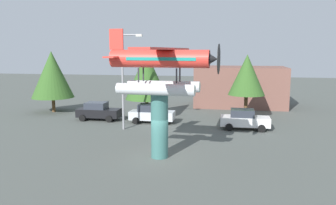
{
  "coord_description": "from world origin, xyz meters",
  "views": [
    {
      "loc": [
        4.37,
        -20.92,
        6.83
      ],
      "look_at": [
        0.0,
        3.0,
        3.12
      ],
      "focal_mm": 36.76,
      "sensor_mm": 36.0,
      "label": 1
    }
  ],
  "objects": [
    {
      "name": "car_mid_silver",
      "position": [
        -2.92,
        10.28,
        0.88
      ],
      "size": [
        4.2,
        2.02,
        1.76
      ],
      "color": "silver",
      "rests_on": "ground"
    },
    {
      "name": "storefront_building",
      "position": [
        5.52,
        22.0,
        2.41
      ],
      "size": [
        10.79,
        6.36,
        4.82
      ],
      "primitive_type": "cube",
      "color": "brown",
      "rests_on": "ground"
    },
    {
      "name": "floatplane_monument",
      "position": [
        0.13,
        -0.01,
        5.83
      ],
      "size": [
        6.96,
        10.44,
        4.0
      ],
      "rotation": [
        0.0,
        0.0,
        -0.05
      ],
      "color": "silver",
      "rests_on": "display_pedestal"
    },
    {
      "name": "streetlight_primary",
      "position": [
        -4.51,
        7.17,
        4.74
      ],
      "size": [
        1.84,
        0.28,
        8.19
      ],
      "color": "gray",
      "rests_on": "ground"
    },
    {
      "name": "tree_west",
      "position": [
        -14.97,
        13.96,
        4.17
      ],
      "size": [
        4.6,
        4.6,
        6.73
      ],
      "color": "brown",
      "rests_on": "ground"
    },
    {
      "name": "ground_plane",
      "position": [
        0.0,
        0.0,
        0.0
      ],
      "size": [
        140.0,
        140.0,
        0.0
      ],
      "primitive_type": "plane",
      "color": "#4C514C"
    },
    {
      "name": "tree_east",
      "position": [
        -3.91,
        12.45,
        4.31
      ],
      "size": [
        4.28,
        4.28,
        6.7
      ],
      "color": "brown",
      "rests_on": "ground"
    },
    {
      "name": "car_far_white",
      "position": [
        5.64,
        9.08,
        0.88
      ],
      "size": [
        4.2,
        2.02,
        1.76
      ],
      "color": "white",
      "rests_on": "ground"
    },
    {
      "name": "display_pedestal",
      "position": [
        0.0,
        0.0,
        2.08
      ],
      "size": [
        1.1,
        1.1,
        4.16
      ],
      "primitive_type": "cylinder",
      "color": "#386B66",
      "rests_on": "ground"
    },
    {
      "name": "car_near_black",
      "position": [
        -8.37,
        10.6,
        0.88
      ],
      "size": [
        4.2,
        2.02,
        1.76
      ],
      "color": "black",
      "rests_on": "ground"
    },
    {
      "name": "tree_center_back",
      "position": [
        5.93,
        13.78,
        4.41
      ],
      "size": [
        3.6,
        3.6,
        6.43
      ],
      "color": "brown",
      "rests_on": "ground"
    }
  ]
}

